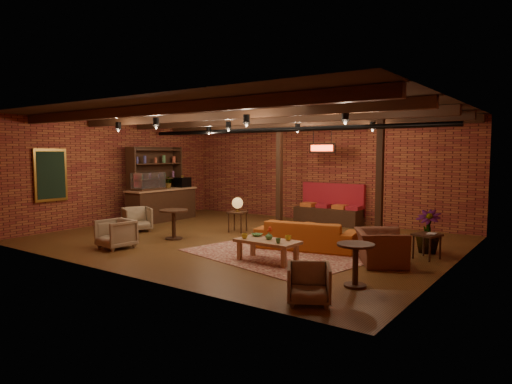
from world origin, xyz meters
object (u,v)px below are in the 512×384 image
Objects in this scene: side_table_book at (427,236)px; armchair_a at (137,218)px; coffee_table at (267,242)px; armchair_far at (309,282)px; sofa at (306,235)px; plant_tall at (429,188)px; armchair_right at (381,242)px; side_table_lamp at (238,206)px; round_table_right at (356,258)px; round_table_left at (174,219)px; armchair_b at (116,232)px.

armchair_a is at bearing -170.34° from side_table_book.
coffee_table is 2.64m from armchair_far.
coffee_table reaches higher than sofa.
armchair_right is at bearing -105.44° from plant_tall.
side_table_lamp is 5.22m from side_table_book.
round_table_right is (0.19, -1.69, 0.02)m from armchair_right.
armchair_a is 1.16× the size of armchair_far.
plant_tall is at bearing 48.35° from coffee_table.
armchair_a is 0.71× the size of armchair_right.
side_table_book is (2.59, 2.12, 0.09)m from coffee_table.
round_table_left reaches higher than armchair_a.
sofa is 2.17× the size of armchair_right.
coffee_table reaches higher than armchair_far.
side_table_lamp is 1.51× the size of armchair_far.
armchair_b is (1.42, -1.80, -0.00)m from armchair_a.
sofa is 2.97m from round_table_right.
round_table_right is at bearing -31.91° from side_table_lamp.
round_table_right is (2.17, -0.60, 0.09)m from coffee_table.
side_table_book is (2.52, 0.62, 0.16)m from sofa.
round_table_right is (5.76, 0.37, 0.11)m from armchair_b.
round_table_left is 1.28× the size of side_table_book.
sofa is 3.15× the size of round_table_right.
side_table_lamp is 1.93m from round_table_left.
side_table_book is 2.75m from round_table_right.
side_table_lamp is at bearing 79.76° from armchair_b.
side_table_book is at bearing -76.25° from plant_tall.
coffee_table is at bearing -72.84° from armchair_a.
plant_tall reaches higher than round_table_left.
armchair_a is 1.03× the size of round_table_right.
armchair_right is (1.98, 1.09, 0.06)m from coffee_table.
side_table_book is at bearing -178.27° from sofa.
coffee_table is 2.04× the size of armchair_far.
coffee_table is 3.35m from round_table_left.
armchair_a is 7.70m from side_table_book.
sofa is at bearing -55.92° from armchair_a.
coffee_table is 2.26m from round_table_right.
armchair_a is 7.32m from round_table_right.
coffee_table is 1.25× the size of armchair_right.
armchair_a is 7.43m from armchair_far.
side_table_book is at bearing 50.21° from armchair_far.
armchair_b is 1.24× the size of side_table_book.
side_table_lamp is 6.19m from armchair_far.
round_table_right is at bearing 122.79° from sofa.
plant_tall is (2.36, 1.24, 1.10)m from sofa.
coffee_table is 3.55m from side_table_lamp.
plant_tall is at bearing 103.75° from side_table_book.
plant_tall reaches higher than side_table_lamp.
armchair_a reaches higher than armchair_b.
armchair_a is at bearing 168.72° from round_table_right.
side_table_book is (5.21, -0.26, -0.25)m from side_table_lamp.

